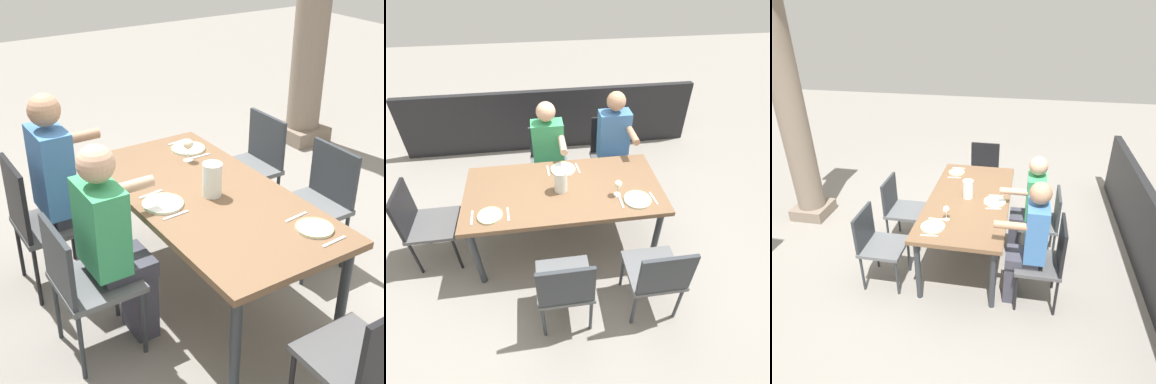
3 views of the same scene
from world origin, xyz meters
TOP-DOWN VIEW (x-y plane):
  - ground_plane at (0.00, 0.00)m, footprint 16.00×16.00m
  - dining_table at (0.00, 0.00)m, footprint 1.83×0.91m
  - chair_west_north at (-0.65, 0.87)m, footprint 0.44×0.44m
  - chair_west_south at (-0.65, -0.88)m, footprint 0.44×0.44m
  - chair_mid_north at (0.09, 0.87)m, footprint 0.44×0.44m
  - chair_mid_south at (0.09, -0.87)m, footprint 0.44×0.44m
  - chair_head_east at (1.33, 0.00)m, footprint 0.44×0.44m
  - diner_woman_green at (-0.65, -0.69)m, footprint 0.35×0.49m
  - diner_man_white at (0.09, -0.67)m, footprint 0.35×0.49m
  - stone_column_centre at (0.47, 2.35)m, footprint 0.47×0.47m
  - patio_railing at (0.00, -1.98)m, footprint 4.23×0.10m
  - plate_0 at (-0.64, 0.26)m, footprint 0.25×0.25m
  - wine_glass_0 at (-0.48, 0.16)m, footprint 0.07×0.07m
  - fork_0 at (-0.79, 0.26)m, footprint 0.03×0.17m
  - spoon_0 at (-0.49, 0.26)m, footprint 0.02×0.17m
  - plate_1 at (-0.03, -0.30)m, footprint 0.25×0.25m
  - fork_1 at (-0.18, -0.30)m, footprint 0.04×0.17m
  - spoon_1 at (0.12, -0.30)m, footprint 0.02×0.17m
  - plate_2 at (0.65, 0.28)m, footprint 0.21×0.21m
  - fork_2 at (0.50, 0.28)m, footprint 0.03×0.17m
  - spoon_2 at (0.80, 0.28)m, footprint 0.03×0.17m
  - water_pitcher at (0.03, 0.02)m, footprint 0.12×0.12m

SIDE VIEW (x-z plane):
  - ground_plane at x=0.00m, z-range 0.00..0.00m
  - patio_railing at x=0.00m, z-range 0.00..0.90m
  - chair_west_north at x=-0.65m, z-range 0.08..0.94m
  - chair_mid_north at x=0.09m, z-range 0.08..0.94m
  - chair_head_east at x=1.33m, z-range 0.07..0.96m
  - chair_mid_south at x=0.09m, z-range 0.08..0.95m
  - chair_west_south at x=-0.65m, z-range 0.07..1.01m
  - dining_table at x=0.00m, z-range 0.31..1.06m
  - diner_man_white at x=0.09m, z-range 0.05..1.33m
  - diner_woman_green at x=-0.65m, z-range 0.05..1.39m
  - fork_0 at x=-0.79m, z-range 0.75..0.76m
  - spoon_0 at x=-0.49m, z-range 0.75..0.76m
  - fork_1 at x=-0.18m, z-range 0.75..0.76m
  - spoon_1 at x=0.12m, z-range 0.75..0.76m
  - fork_2 at x=0.50m, z-range 0.75..0.76m
  - spoon_2 at x=0.80m, z-range 0.75..0.76m
  - plate_1 at x=-0.03m, z-range 0.75..0.77m
  - plate_0 at x=-0.64m, z-range 0.75..0.77m
  - plate_2 at x=0.65m, z-range 0.75..0.77m
  - water_pitcher at x=0.03m, z-range 0.74..0.95m
  - wine_glass_0 at x=-0.48m, z-range 0.79..0.95m
  - stone_column_centre at x=0.47m, z-range -0.02..3.01m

